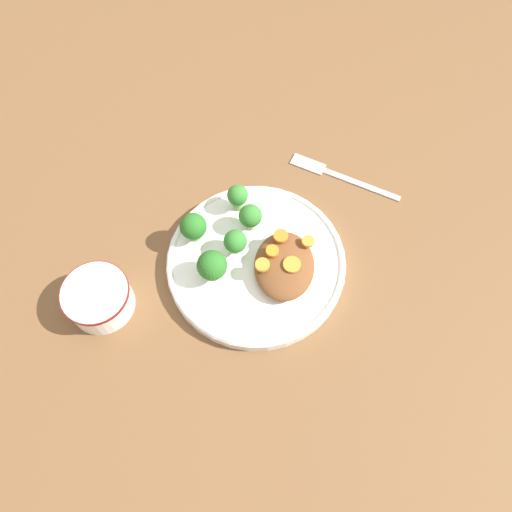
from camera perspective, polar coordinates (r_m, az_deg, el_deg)
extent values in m
plane|color=brown|center=(0.79, 0.00, -1.13)|extent=(4.00, 4.00, 0.00)
cylinder|color=white|center=(0.78, 0.00, -0.82)|extent=(0.28, 0.28, 0.02)
torus|color=white|center=(0.77, 0.00, -0.50)|extent=(0.28, 0.28, 0.01)
cylinder|color=white|center=(0.78, -17.52, -4.66)|extent=(0.10, 0.10, 0.05)
cylinder|color=maroon|center=(0.76, -17.99, -4.01)|extent=(0.10, 0.10, 0.01)
cylinder|color=white|center=(0.76, -17.84, -4.21)|extent=(0.08, 0.08, 0.01)
ellipsoid|color=brown|center=(0.75, 3.24, -1.11)|extent=(0.09, 0.12, 0.03)
cylinder|color=#7FA85B|center=(0.77, -2.33, 0.98)|extent=(0.01, 0.01, 0.02)
sphere|color=#337A2D|center=(0.76, -2.39, 1.68)|extent=(0.04, 0.04, 0.04)
cylinder|color=#759E51|center=(0.79, -7.01, 2.57)|extent=(0.02, 0.02, 0.02)
sphere|color=#286B23|center=(0.77, -7.19, 3.39)|extent=(0.04, 0.04, 0.04)
cylinder|color=#7FA85B|center=(0.79, -0.63, 3.76)|extent=(0.01, 0.01, 0.03)
sphere|color=#337A2D|center=(0.77, -0.65, 4.61)|extent=(0.04, 0.04, 0.04)
cylinder|color=#7FA85B|center=(0.75, -4.91, -1.88)|extent=(0.02, 0.02, 0.02)
sphere|color=#286B23|center=(0.73, -5.05, -1.08)|extent=(0.05, 0.05, 0.05)
cylinder|color=#759E51|center=(0.81, -2.07, 6.09)|extent=(0.02, 0.02, 0.03)
sphere|color=#337A2D|center=(0.79, -2.12, 6.95)|extent=(0.03, 0.03, 0.03)
cylinder|color=orange|center=(0.73, 0.74, -1.02)|extent=(0.02, 0.02, 0.01)
cylinder|color=orange|center=(0.75, 5.98, 1.68)|extent=(0.02, 0.02, 0.01)
cylinder|color=orange|center=(0.74, 4.14, -0.98)|extent=(0.03, 0.03, 0.00)
cylinder|color=orange|center=(0.75, 2.85, 2.29)|extent=(0.02, 0.02, 0.01)
cylinder|color=orange|center=(0.74, 1.89, 0.69)|extent=(0.02, 0.02, 0.01)
cube|color=silver|center=(0.89, 11.95, 8.05)|extent=(0.13, 0.06, 0.01)
cube|color=silver|center=(0.90, 5.97, 10.44)|extent=(0.06, 0.04, 0.01)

